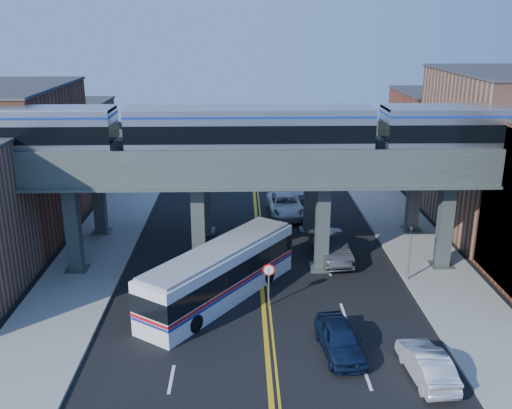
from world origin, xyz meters
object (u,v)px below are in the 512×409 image
stop_sign (269,278)px  car_lane_a (340,339)px  car_lane_d (300,187)px  transit_train (250,131)px  car_parked_curb (427,364)px  transit_bus (220,274)px  traffic_signal (410,247)px  car_lane_c (285,205)px  car_lane_b (331,247)px

stop_sign → car_lane_a: bearing=-56.8°
stop_sign → car_lane_d: bearing=79.7°
transit_train → car_parked_curb: transit_train is taller
car_parked_curb → transit_bus: bearing=-44.3°
traffic_signal → car_lane_c: size_ratio=0.67×
traffic_signal → car_lane_c: (-6.72, 13.22, -1.45)m
car_lane_c → car_lane_d: 5.83m
transit_train → transit_bus: 8.82m
traffic_signal → car_lane_b: (-4.34, 3.60, -1.39)m
transit_train → traffic_signal: transit_train is taller
car_lane_c → car_lane_d: bearing=69.7°
transit_bus → car_lane_c: (4.97, 15.23, -0.73)m
transit_bus → car_parked_curb: bearing=-94.6°
stop_sign → transit_bus: transit_bus is taller
car_lane_b → car_lane_c: car_lane_b is taller
stop_sign → traffic_signal: bearing=18.6°
car_lane_d → traffic_signal: bearing=-79.7°
transit_train → stop_sign: (0.98, -5.00, -7.47)m
stop_sign → traffic_signal: size_ratio=0.64×
stop_sign → car_lane_b: stop_sign is taller
car_lane_d → car_lane_a: bearing=-95.9°
stop_sign → car_parked_curb: size_ratio=0.60×
car_lane_a → car_parked_curb: (3.63, -2.15, -0.06)m
transit_bus → car_lane_a: (6.05, -5.99, -0.81)m
transit_train → car_lane_d: 19.39m
stop_sign → transit_train: bearing=101.1°
traffic_signal → car_lane_a: 9.90m
traffic_signal → car_lane_b: traffic_signal is taller
car_lane_d → transit_bus: bearing=-112.4°
traffic_signal → transit_train: bearing=168.6°
transit_bus → car_parked_curb: size_ratio=2.58×
transit_bus → car_lane_a: size_ratio=2.47×
traffic_signal → transit_bus: (-11.68, -2.01, -0.72)m
car_lane_b → car_lane_d: bearing=86.5°
transit_train → car_lane_a: size_ratio=10.15×
car_lane_b → car_parked_curb: 13.94m
car_lane_d → car_lane_b: bearing=-92.1°
transit_bus → car_lane_d: (6.73, 20.79, -0.73)m
transit_train → car_lane_c: bearing=74.2°
stop_sign → traffic_signal: (8.90, 3.00, 0.54)m
car_lane_d → car_parked_curb: 29.07m
traffic_signal → car_lane_b: size_ratio=0.74×
transit_train → car_parked_curb: (7.88, -12.14, -8.51)m
transit_bus → car_lane_c: bearing=17.4°
transit_bus → car_lane_b: size_ratio=2.05×
transit_train → stop_sign: size_ratio=17.60×
car_lane_a → car_parked_curb: bearing=-36.4°
stop_sign → car_lane_a: 6.05m
car_lane_d → car_lane_c: bearing=-112.0°
transit_bus → car_lane_b: bearing=-17.2°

